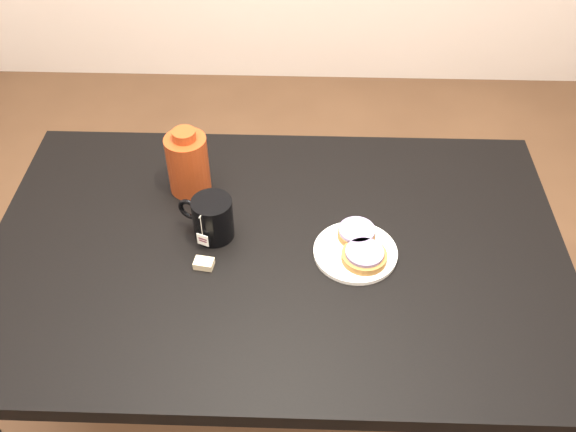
{
  "coord_description": "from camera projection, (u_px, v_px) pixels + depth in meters",
  "views": [
    {
      "loc": [
        0.06,
        -1.07,
        1.88
      ],
      "look_at": [
        0.03,
        0.05,
        0.81
      ],
      "focal_mm": 40.0,
      "sensor_mm": 36.0,
      "label": 1
    }
  ],
  "objects": [
    {
      "name": "bagel_back",
      "position": [
        357.0,
        233.0,
        1.55
      ],
      "size": [
        0.11,
        0.11,
        0.03
      ],
      "color": "brown",
      "rests_on": "plate"
    },
    {
      "name": "teabag_pouch",
      "position": [
        204.0,
        264.0,
        1.5
      ],
      "size": [
        0.05,
        0.04,
        0.02
      ],
      "primitive_type": "cube",
      "rotation": [
        0.0,
        0.0,
        -0.16
      ],
      "color": "#C6B793",
      "rests_on": "table"
    },
    {
      "name": "bagel_package",
      "position": [
        188.0,
        163.0,
        1.65
      ],
      "size": [
        0.11,
        0.11,
        0.19
      ],
      "rotation": [
        0.0,
        0.0,
        -0.0
      ],
      "color": "#651F0D",
      "rests_on": "table"
    },
    {
      "name": "table",
      "position": [
        277.0,
        270.0,
        1.61
      ],
      "size": [
        1.4,
        0.9,
        0.75
      ],
      "color": "black",
      "rests_on": "ground_plane"
    },
    {
      "name": "mug",
      "position": [
        212.0,
        218.0,
        1.54
      ],
      "size": [
        0.15,
        0.13,
        0.11
      ],
      "rotation": [
        0.0,
        0.0,
        -0.38
      ],
      "color": "black",
      "rests_on": "table"
    },
    {
      "name": "bagel_front",
      "position": [
        364.0,
        255.0,
        1.5
      ],
      "size": [
        0.15,
        0.15,
        0.03
      ],
      "color": "brown",
      "rests_on": "plate"
    },
    {
      "name": "ground_plane",
      "position": [
        280.0,
        407.0,
        2.07
      ],
      "size": [
        4.0,
        4.0,
        0.0
      ],
      "primitive_type": "plane",
      "color": "brown"
    },
    {
      "name": "plate",
      "position": [
        355.0,
        252.0,
        1.53
      ],
      "size": [
        0.2,
        0.2,
        0.01
      ],
      "color": "white",
      "rests_on": "table"
    }
  ]
}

